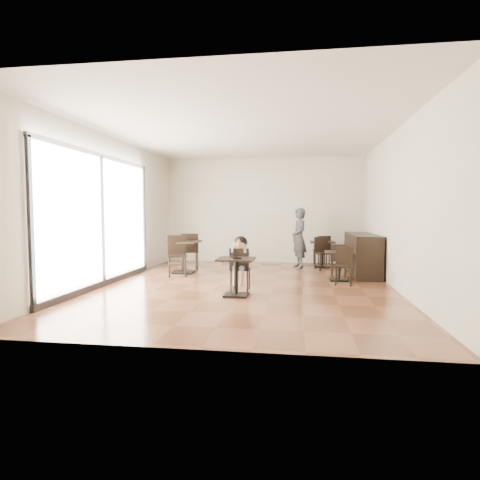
% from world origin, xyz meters
% --- Properties ---
extents(floor, '(6.00, 8.00, 0.01)m').
position_xyz_m(floor, '(0.00, 0.00, 0.00)').
color(floor, brown).
rests_on(floor, ground).
extents(ceiling, '(6.00, 8.00, 0.01)m').
position_xyz_m(ceiling, '(0.00, 0.00, 3.20)').
color(ceiling, silver).
rests_on(ceiling, floor).
extents(wall_back, '(6.00, 0.01, 3.20)m').
position_xyz_m(wall_back, '(0.00, 4.00, 1.60)').
color(wall_back, beige).
rests_on(wall_back, floor).
extents(wall_front, '(6.00, 0.01, 3.20)m').
position_xyz_m(wall_front, '(0.00, -4.00, 1.60)').
color(wall_front, beige).
rests_on(wall_front, floor).
extents(wall_left, '(0.01, 8.00, 3.20)m').
position_xyz_m(wall_left, '(-3.00, 0.00, 1.60)').
color(wall_left, beige).
rests_on(wall_left, floor).
extents(wall_right, '(0.01, 8.00, 3.20)m').
position_xyz_m(wall_right, '(3.00, 0.00, 1.60)').
color(wall_right, beige).
rests_on(wall_right, floor).
extents(storefront_window, '(0.04, 4.50, 2.60)m').
position_xyz_m(storefront_window, '(-2.97, -0.50, 1.40)').
color(storefront_window, white).
rests_on(storefront_window, floor).
extents(child_table, '(0.66, 0.66, 0.70)m').
position_xyz_m(child_table, '(-0.05, -1.08, 0.35)').
color(child_table, black).
rests_on(child_table, floor).
extents(child_chair, '(0.38, 0.38, 0.84)m').
position_xyz_m(child_chair, '(-0.05, -0.53, 0.42)').
color(child_chair, black).
rests_on(child_chair, floor).
extents(child, '(0.38, 0.53, 1.06)m').
position_xyz_m(child, '(-0.05, -0.53, 0.53)').
color(child, gray).
rests_on(child, child_chair).
extents(plate, '(0.24, 0.24, 0.01)m').
position_xyz_m(plate, '(-0.05, -1.18, 0.71)').
color(plate, black).
rests_on(plate, child_table).
extents(pizza_slice, '(0.25, 0.19, 0.06)m').
position_xyz_m(pizza_slice, '(-0.05, -0.72, 0.92)').
color(pizza_slice, '#E3CE76').
rests_on(pizza_slice, child).
extents(adult_patron, '(0.58, 0.70, 1.65)m').
position_xyz_m(adult_patron, '(1.09, 2.87, 0.83)').
color(adult_patron, '#333338').
rests_on(adult_patron, floor).
extents(cafe_table_mid, '(0.71, 0.71, 0.66)m').
position_xyz_m(cafe_table_mid, '(1.99, 0.90, 0.33)').
color(cafe_table_mid, black).
rests_on(cafe_table_mid, floor).
extents(cafe_table_left, '(0.98, 0.98, 0.82)m').
position_xyz_m(cafe_table_left, '(-1.80, 1.48, 0.41)').
color(cafe_table_left, black).
rests_on(cafe_table_left, floor).
extents(cafe_table_back, '(0.88, 0.88, 0.72)m').
position_xyz_m(cafe_table_back, '(1.74, 3.17, 0.36)').
color(cafe_table_back, black).
rests_on(cafe_table_back, floor).
extents(chair_mid_a, '(0.41, 0.41, 0.79)m').
position_xyz_m(chair_mid_a, '(2.03, 1.45, 0.40)').
color(chair_mid_a, black).
rests_on(chair_mid_a, floor).
extents(chair_mid_b, '(0.41, 0.41, 0.79)m').
position_xyz_m(chair_mid_b, '(2.03, 0.35, 0.40)').
color(chair_mid_b, black).
rests_on(chair_mid_b, floor).
extents(chair_left_a, '(0.56, 0.56, 0.98)m').
position_xyz_m(chair_left_a, '(-1.80, 2.03, 0.49)').
color(chair_left_a, black).
rests_on(chair_left_a, floor).
extents(chair_left_b, '(0.56, 0.56, 0.98)m').
position_xyz_m(chair_left_b, '(-1.80, 0.93, 0.49)').
color(chair_left_b, black).
rests_on(chair_left_b, floor).
extents(chair_back_a, '(0.50, 0.50, 0.87)m').
position_xyz_m(chair_back_a, '(1.74, 3.50, 0.43)').
color(chair_back_a, black).
rests_on(chair_back_a, floor).
extents(chair_back_b, '(0.50, 0.50, 0.87)m').
position_xyz_m(chair_back_b, '(1.74, 2.62, 0.43)').
color(chair_back_b, black).
rests_on(chair_back_b, floor).
extents(service_counter, '(0.60, 2.40, 1.00)m').
position_xyz_m(service_counter, '(2.65, 2.00, 0.50)').
color(service_counter, black).
rests_on(service_counter, floor).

